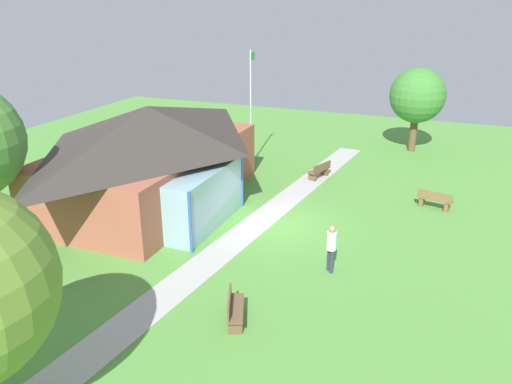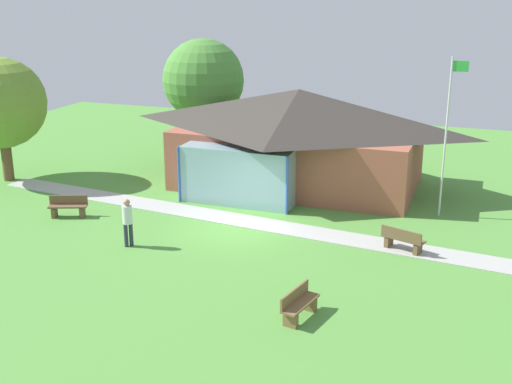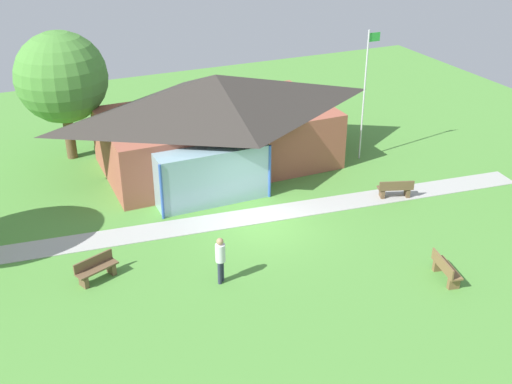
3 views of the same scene
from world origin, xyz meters
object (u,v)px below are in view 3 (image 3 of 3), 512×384
at_px(bench_mid_left, 96,269).
at_px(pavilion, 217,120).
at_px(flagpole, 365,91).
at_px(bench_front_right, 445,269).
at_px(tree_behind_pavilion_left, 61,78).
at_px(bench_mid_right, 395,189).
at_px(visitor_strolling_lawn, 220,257).

bearing_deg(bench_mid_left, pavilion, -156.57).
xyz_separation_m(pavilion, flagpole, (6.64, -2.07, 1.15)).
relative_size(bench_front_right, tree_behind_pavilion_left, 0.25).
distance_m(pavilion, bench_front_right, 12.78).
xyz_separation_m(bench_mid_right, visitor_strolling_lawn, (-9.10, -2.82, 0.62)).
bearing_deg(visitor_strolling_lawn, bench_mid_right, -26.69).
relative_size(pavilion, bench_mid_left, 7.41).
distance_m(flagpole, visitor_strolling_lawn, 12.45).
relative_size(flagpole, tree_behind_pavilion_left, 1.01).
distance_m(pavilion, flagpole, 7.05).
distance_m(bench_mid_right, visitor_strolling_lawn, 9.55).
bearing_deg(pavilion, bench_front_right, -72.76).
height_order(bench_front_right, tree_behind_pavilion_left, tree_behind_pavilion_left).
distance_m(bench_front_right, tree_behind_pavilion_left, 19.04).
bearing_deg(bench_front_right, pavilion, -150.68).
height_order(pavilion, bench_mid_right, pavilion).
relative_size(flagpole, bench_mid_left, 4.02).
xyz_separation_m(bench_front_right, tree_behind_pavilion_left, (-9.96, 15.82, 3.62)).
relative_size(bench_front_right, bench_mid_right, 1.00).
relative_size(pavilion, flagpole, 1.84).
bearing_deg(visitor_strolling_lawn, tree_behind_pavilion_left, 58.62).
distance_m(bench_mid_left, visitor_strolling_lawn, 4.33).
height_order(bench_front_right, visitor_strolling_lawn, visitor_strolling_lawn).
bearing_deg(tree_behind_pavilion_left, bench_front_right, -57.82).
distance_m(bench_mid_left, bench_front_right, 11.97).
bearing_deg(bench_mid_right, visitor_strolling_lawn, -143.38).
distance_m(bench_mid_left, bench_mid_right, 12.97).
bearing_deg(flagpole, bench_mid_left, -159.63).
relative_size(flagpole, bench_front_right, 4.01).
distance_m(flagpole, bench_mid_right, 5.25).
bearing_deg(bench_front_right, bench_mid_right, 173.02).
distance_m(bench_front_right, bench_mid_right, 6.13).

